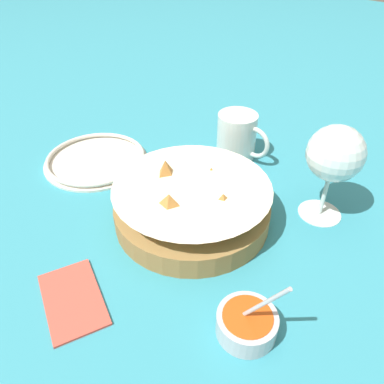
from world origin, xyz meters
TOP-DOWN VIEW (x-y plane):
  - ground_plane at (0.00, 0.00)m, footprint 4.00×4.00m
  - food_basket at (0.01, 0.01)m, footprint 0.25×0.25m
  - sauce_cup at (0.20, -0.10)m, footprint 0.08×0.07m
  - wine_glass at (0.16, 0.16)m, footprint 0.09×0.09m
  - beer_mug at (-0.05, 0.22)m, footprint 0.12×0.08m
  - side_plate at (-0.25, 0.01)m, footprint 0.21×0.21m
  - napkin at (-0.00, -0.22)m, footprint 0.14×0.11m

SIDE VIEW (x-z plane):
  - ground_plane at x=0.00m, z-range 0.00..0.00m
  - napkin at x=0.00m, z-range 0.00..0.01m
  - side_plate at x=-0.25m, z-range 0.00..0.01m
  - sauce_cup at x=0.20m, z-range -0.04..0.08m
  - food_basket at x=0.01m, z-range -0.02..0.08m
  - beer_mug at x=-0.05m, z-range 0.00..0.09m
  - wine_glass at x=0.16m, z-range 0.03..0.20m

